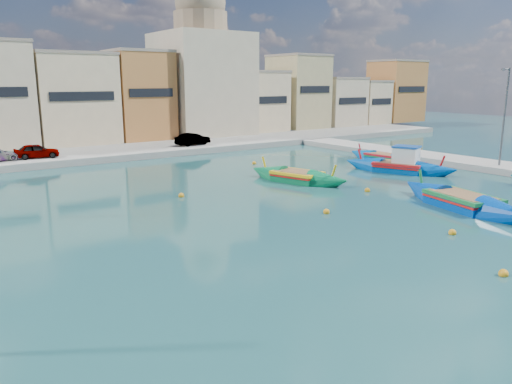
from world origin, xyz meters
name	(u,v)px	position (x,y,z in m)	size (l,w,h in m)	color
ground	(426,225)	(0.00, 0.00, 0.00)	(160.00, 160.00, 0.00)	#163E44
north_quay	(156,149)	(0.00, 32.00, 0.30)	(80.00, 8.00, 0.60)	gray
north_townhouses	(180,98)	(6.68, 39.36, 5.00)	(83.20, 7.87, 10.19)	beige
church_block	(202,69)	(10.00, 40.00, 8.41)	(10.00, 10.00, 19.10)	#C0AF8F
quay_street_lamp	(504,116)	(17.44, 6.00, 4.34)	(1.18, 0.16, 8.00)	#595B60
parked_cars	(76,148)	(-8.26, 30.50, 1.20)	(22.35, 2.25, 1.24)	#4C1919
luzzu_blue_cabin	(399,167)	(10.79, 10.37, 0.39)	(5.43, 9.26, 3.22)	#00489F
luzzu_cyan_mid	(383,158)	(14.34, 14.98, 0.24)	(2.31, 7.70, 2.25)	#005AAD
luzzu_green	(297,178)	(1.82, 12.17, 0.28)	(4.36, 8.55, 2.61)	#0A7041
luzzu_blue_south	(462,203)	(4.54, 0.94, 0.30)	(4.45, 10.15, 2.86)	#003EA8
mooring_buoys	(361,199)	(1.17, 5.47, 0.08)	(21.88, 26.28, 0.36)	orange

